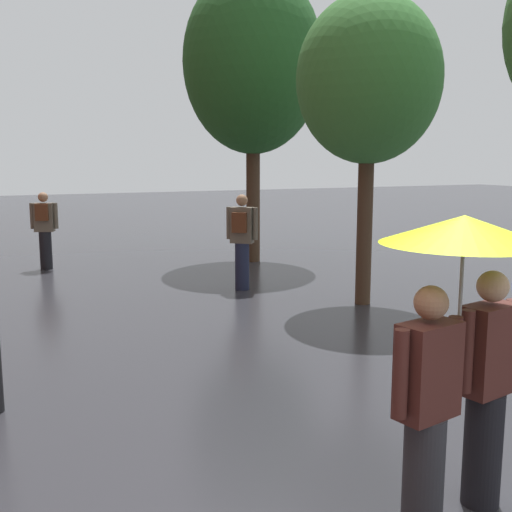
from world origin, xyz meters
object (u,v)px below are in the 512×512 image
object	(u,v)px
couple_under_umbrella	(461,326)
pedestrian_walking_far	(44,228)
street_tree_2	(253,63)
pedestrian_walking_midground	(242,240)
street_tree_1	(369,81)

from	to	relation	value
couple_under_umbrella	pedestrian_walking_far	world-z (taller)	couple_under_umbrella
street_tree_2	pedestrian_walking_far	world-z (taller)	street_tree_2
pedestrian_walking_midground	pedestrian_walking_far	bearing A→B (deg)	128.78
street_tree_2	couple_under_umbrella	xyz separation A→B (m)	(-3.15, -10.00, -3.16)
couple_under_umbrella	street_tree_1	bearing A→B (deg)	60.65
street_tree_1	pedestrian_walking_midground	world-z (taller)	street_tree_1
pedestrian_walking_far	couple_under_umbrella	bearing A→B (deg)	-82.88
pedestrian_walking_far	pedestrian_walking_midground	bearing A→B (deg)	-51.22
street_tree_1	couple_under_umbrella	xyz separation A→B (m)	(-3.02, -5.37, -2.26)
street_tree_2	couple_under_umbrella	size ratio (longest dim) A/B	3.21
street_tree_1	pedestrian_walking_midground	xyz separation A→B (m)	(-1.38, 1.84, -2.66)
street_tree_1	pedestrian_walking_far	world-z (taller)	street_tree_1
pedestrian_walking_midground	pedestrian_walking_far	size ratio (longest dim) A/B	1.05
pedestrian_walking_far	street_tree_1	bearing A→B (deg)	-51.83
pedestrian_walking_midground	pedestrian_walking_far	distance (m)	4.80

